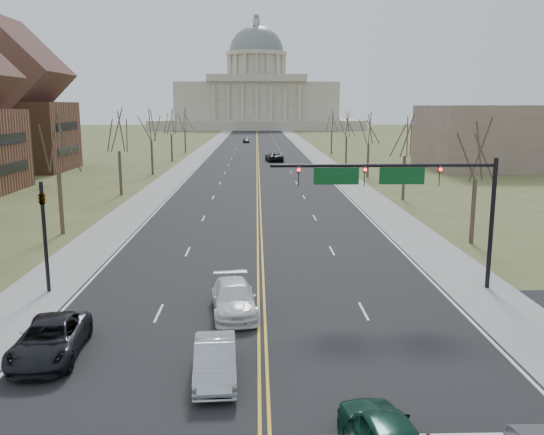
{
  "coord_description": "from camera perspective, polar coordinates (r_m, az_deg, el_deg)",
  "views": [
    {
      "loc": [
        -0.21,
        -16.64,
        9.88
      ],
      "look_at": [
        0.74,
        18.82,
        3.0
      ],
      "focal_mm": 38.0,
      "sensor_mm": 36.0,
      "label": 1
    }
  ],
  "objects": [
    {
      "name": "ground",
      "position": [
        19.36,
        -0.75,
        -19.72
      ],
      "size": [
        600.0,
        600.0,
        0.0
      ],
      "primitive_type": "plane",
      "color": "#4C572B",
      "rests_on": "ground"
    },
    {
      "name": "road",
      "position": [
        127.03,
        -1.45,
        6.52
      ],
      "size": [
        20.0,
        380.0,
        0.01
      ],
      "primitive_type": "cube",
      "color": "black",
      "rests_on": "ground"
    },
    {
      "name": "cross_road",
      "position": [
        24.71,
        -0.95,
        -12.59
      ],
      "size": [
        120.0,
        14.0,
        0.01
      ],
      "primitive_type": "cube",
      "color": "black",
      "rests_on": "ground"
    },
    {
      "name": "sidewalk_left",
      "position": [
        127.57,
        -6.88,
        6.47
      ],
      "size": [
        4.0,
        380.0,
        0.03
      ],
      "primitive_type": "cube",
      "color": "gray",
      "rests_on": "ground"
    },
    {
      "name": "sidewalk_right",
      "position": [
        127.61,
        3.98,
        6.52
      ],
      "size": [
        4.0,
        380.0,
        0.03
      ],
      "primitive_type": "cube",
      "color": "gray",
      "rests_on": "ground"
    },
    {
      "name": "center_line",
      "position": [
        127.03,
        -1.45,
        6.52
      ],
      "size": [
        0.42,
        380.0,
        0.01
      ],
      "primitive_type": "cube",
      "color": "gold",
      "rests_on": "road"
    },
    {
      "name": "edge_line_left",
      "position": [
        127.39,
        -5.89,
        6.48
      ],
      "size": [
        0.15,
        380.0,
        0.01
      ],
      "primitive_type": "cube",
      "color": "silver",
      "rests_on": "road"
    },
    {
      "name": "edge_line_right",
      "position": [
        127.42,
        2.99,
        6.52
      ],
      "size": [
        0.15,
        380.0,
        0.01
      ],
      "primitive_type": "cube",
      "color": "silver",
      "rests_on": "road"
    },
    {
      "name": "capitol",
      "position": [
        266.59,
        -1.53,
        11.91
      ],
      "size": [
        90.0,
        60.0,
        50.0
      ],
      "color": "beige",
      "rests_on": "ground"
    },
    {
      "name": "signal_mast",
      "position": [
        31.37,
        12.62,
        3.17
      ],
      "size": [
        12.12,
        0.44,
        7.2
      ],
      "color": "black",
      "rests_on": "ground"
    },
    {
      "name": "signal_left",
      "position": [
        32.77,
        -21.66,
        -0.65
      ],
      "size": [
        0.32,
        0.36,
        6.0
      ],
      "color": "black",
      "rests_on": "ground"
    },
    {
      "name": "tree_r_0",
      "position": [
        43.7,
        19.64,
        5.97
      ],
      "size": [
        3.74,
        3.74,
        8.5
      ],
      "color": "#3A3022",
      "rests_on": "ground"
    },
    {
      "name": "tree_l_0",
      "position": [
        47.28,
        -20.55,
        6.72
      ],
      "size": [
        3.96,
        3.96,
        9.0
      ],
      "color": "#3A3022",
      "rests_on": "ground"
    },
    {
      "name": "tree_r_1",
      "position": [
        62.73,
        13.08,
        7.65
      ],
      "size": [
        3.74,
        3.74,
        8.5
      ],
      "color": "#3A3022",
      "rests_on": "ground"
    },
    {
      "name": "tree_l_1",
      "position": [
        66.49,
        -14.99,
        8.08
      ],
      "size": [
        3.96,
        3.96,
        9.0
      ],
      "color": "#3A3022",
      "rests_on": "ground"
    },
    {
      "name": "tree_r_2",
      "position": [
        82.23,
        9.58,
        8.51
      ],
      "size": [
        3.74,
        3.74,
        8.5
      ],
      "color": "#3A3022",
      "rests_on": "ground"
    },
    {
      "name": "tree_l_2",
      "position": [
        86.06,
        -11.92,
        8.79
      ],
      "size": [
        3.96,
        3.96,
        9.0
      ],
      "color": "#3A3022",
      "rests_on": "ground"
    },
    {
      "name": "tree_r_3",
      "position": [
        101.92,
        7.42,
        9.02
      ],
      "size": [
        3.74,
        3.74,
        8.5
      ],
      "color": "#3A3022",
      "rests_on": "ground"
    },
    {
      "name": "tree_l_3",
      "position": [
        105.8,
        -9.98,
        9.22
      ],
      "size": [
        3.96,
        3.96,
        9.0
      ],
      "color": "#3A3022",
      "rests_on": "ground"
    },
    {
      "name": "tree_r_4",
      "position": [
        121.71,
        5.95,
        9.35
      ],
      "size": [
        3.74,
        3.74,
        8.5
      ],
      "color": "#3A3022",
      "rests_on": "ground"
    },
    {
      "name": "tree_l_4",
      "position": [
        125.61,
        -8.65,
        9.52
      ],
      "size": [
        3.96,
        3.96,
        9.0
      ],
      "color": "#3A3022",
      "rests_on": "ground"
    },
    {
      "name": "bldg_left_far",
      "position": [
        98.21,
        -24.55,
        9.81
      ],
      "size": [
        17.1,
        14.28,
        23.25
      ],
      "color": "brown",
      "rests_on": "ground"
    },
    {
      "name": "bldg_right_mass",
      "position": [
        101.11,
        22.09,
        7.42
      ],
      "size": [
        25.0,
        20.0,
        10.0
      ],
      "primitive_type": "cube",
      "color": "#6D594D",
      "rests_on": "ground"
    },
    {
      "name": "car_sb_inner_lead",
      "position": [
        21.79,
        -5.66,
        -13.93
      ],
      "size": [
        1.77,
        4.41,
        1.42
      ],
      "primitive_type": "imported",
      "rotation": [
        0.0,
        0.0,
        0.06
      ],
      "color": "#A8ACB0",
      "rests_on": "road"
    },
    {
      "name": "car_sb_outer_lead",
      "position": [
        25.04,
        -21.15,
        -11.21
      ],
      "size": [
        2.78,
        5.41,
        1.46
      ],
      "primitive_type": "imported",
      "rotation": [
        0.0,
        0.0,
        0.07
      ],
      "color": "black",
      "rests_on": "road"
    },
    {
      "name": "car_sb_inner_second",
      "position": [
        28.11,
        -3.79,
        -8.0
      ],
      "size": [
        2.62,
        5.28,
        1.47
      ],
      "primitive_type": "imported",
      "rotation": [
        0.0,
        0.0,
        0.11
      ],
      "color": "white",
      "rests_on": "road"
    },
    {
      "name": "car_far_nb",
      "position": [
        105.0,
        0.22,
        6.04
      ],
      "size": [
        3.45,
        6.27,
        1.66
      ],
      "primitive_type": "imported",
      "rotation": [
        0.0,
        0.0,
        3.26
      ],
      "color": "black",
      "rests_on": "road"
    },
    {
      "name": "car_far_sb",
      "position": [
        159.1,
        -2.59,
        7.69
      ],
      "size": [
        1.88,
        4.48,
        1.51
      ],
      "primitive_type": "imported",
      "rotation": [
        0.0,
        0.0,
        0.02
      ],
      "color": "#4C4F54",
      "rests_on": "road"
    }
  ]
}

